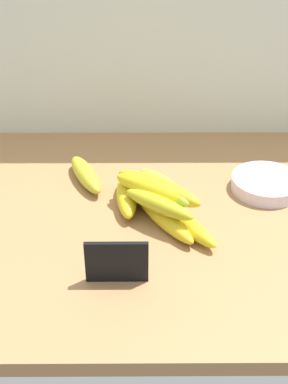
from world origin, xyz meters
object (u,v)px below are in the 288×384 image
banana_6 (159,188)px  chalkboard_sign (117,263)px  banana_4 (165,219)px  banana_7 (164,187)px  banana_8 (153,189)px  fruit_bowl (266,184)px  banana_1 (86,174)px  banana_3 (159,207)px  banana_5 (159,204)px  banana_0 (127,195)px  banana_2 (184,223)px

banana_6 → chalkboard_sign: bearing=-110.6°
banana_4 → banana_6: bearing=102.6°
banana_4 → banana_6: size_ratio=0.91×
banana_7 → banana_8: size_ratio=0.91×
chalkboard_sign → banana_6: chalkboard_sign is taller
fruit_bowl → banana_6: banana_6 is taller
banana_6 → banana_7: 1.24cm
banana_1 → banana_6: size_ratio=0.80×
banana_8 → banana_1: bearing=140.6°
banana_3 → banana_4: size_ratio=1.03×
banana_1 → banana_7: size_ratio=1.02×
banana_3 → banana_5: bearing=-91.8°
banana_7 → banana_6: bearing=-159.3°
banana_1 → banana_3: banana_1 is taller
banana_3 → banana_7: (1.03, 1.32, 3.97)cm
banana_0 → banana_4: bearing=-46.3°
banana_3 → banana_4: bearing=-76.4°
banana_6 → banana_8: same height
banana_8 → banana_5: bearing=-75.2°
fruit_bowl → banana_8: (-25.48, -9.01, 4.54)cm
banana_0 → banana_5: size_ratio=1.02×
banana_5 → banana_7: banana_7 is taller
banana_3 → banana_2: bearing=-47.5°
fruit_bowl → banana_2: banana_2 is taller
chalkboard_sign → banana_1: size_ratio=0.67×
banana_4 → banana_5: size_ratio=1.16×
banana_4 → banana_5: (-1.10, 0.13, 3.48)cm
banana_0 → banana_5: banana_5 is taller
fruit_bowl → banana_2: (-19.32, -14.88, 0.31)cm
banana_5 → banana_8: banana_8 is taller
banana_1 → banana_5: (16.20, -16.81, 3.21)cm
banana_4 → banana_5: banana_5 is taller
banana_4 → banana_1: bearing=135.6°
banana_8 → banana_0: bearing=147.2°
banana_1 → banana_4: 24.21cm
chalkboard_sign → fruit_bowl: chalkboard_sign is taller
banana_1 → banana_2: banana_1 is taller
banana_4 → fruit_bowl: bearing=30.4°
banana_2 → banana_5: size_ratio=1.17×
fruit_bowl → banana_1: 40.64cm
banana_4 → banana_8: bearing=116.4°
banana_7 → banana_5: bearing=-102.5°
chalkboard_sign → banana_4: chalkboard_sign is taller
fruit_bowl → banana_2: 24.38cm
banana_0 → banana_4: size_ratio=0.88×
fruit_bowl → banana_4: banana_4 is taller
fruit_bowl → banana_7: size_ratio=0.96×
banana_3 → banana_4: 4.16cm
banana_1 → banana_6: bearing=-36.6°
banana_6 → banana_4: bearing=-77.4°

